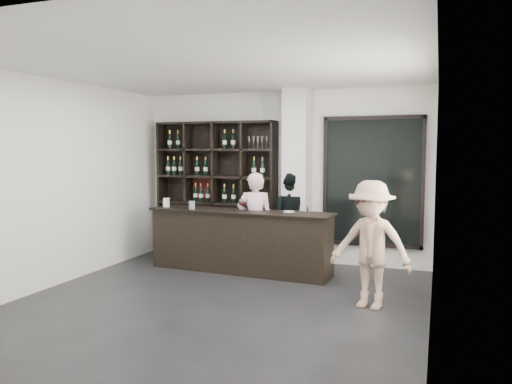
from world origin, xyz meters
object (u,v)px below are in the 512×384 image
at_px(wine_shelf, 216,190).
at_px(customer, 371,245).
at_px(tasting_counter, 240,241).
at_px(taster_black, 291,219).
at_px(taster_pink, 255,222).

xyz_separation_m(wine_shelf, customer, (2.95, -1.97, -0.42)).
bearing_deg(tasting_counter, taster_black, 51.68).
distance_m(taster_black, customer, 2.36).
height_order(tasting_counter, taster_pink, taster_pink).
bearing_deg(wine_shelf, taster_black, -6.61).
bearing_deg(taster_pink, wine_shelf, -51.45).
bearing_deg(taster_pink, tasting_counter, 21.07).
relative_size(wine_shelf, customer, 1.55).
xyz_separation_m(taster_pink, taster_black, (0.42, 0.55, -0.00)).
relative_size(taster_black, customer, 1.00).
distance_m(taster_pink, taster_black, 0.69).
height_order(taster_pink, customer, taster_pink).
relative_size(wine_shelf, taster_pink, 1.54).
bearing_deg(taster_pink, taster_black, -143.50).
bearing_deg(taster_black, customer, 141.18).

